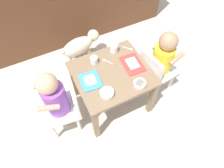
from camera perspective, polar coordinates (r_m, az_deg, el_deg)
ground_plane at (r=1.86m, az=0.00°, el=-5.16°), size 7.00×7.00×0.00m
kitchen_cabinet_back at (r=2.27m, az=-13.40°, el=22.36°), size 2.28×0.32×0.87m
dining_table at (r=1.55m, az=0.00°, el=1.66°), size 0.59×0.53×0.45m
seated_child_left at (r=1.44m, az=-16.12°, el=-4.07°), size 0.31×0.31×0.69m
seated_child_right at (r=1.68m, az=14.61°, el=7.50°), size 0.31×0.31×0.67m
dog at (r=2.06m, az=-9.34°, el=11.26°), size 0.45×0.23×0.32m
food_tray_left at (r=1.44m, az=-6.52°, el=1.07°), size 0.16×0.19×0.02m
food_tray_right at (r=1.55m, az=6.04°, el=6.05°), size 0.16×0.22×0.02m
water_cup_left at (r=1.62m, az=0.56°, el=10.48°), size 0.07×0.07×0.07m
water_cup_right at (r=1.54m, az=-5.38°, el=7.01°), size 0.06×0.06×0.06m
veggie_bowl_near at (r=1.36m, az=-1.52°, el=-2.73°), size 0.10×0.10×0.03m
cereal_bowl_right_side at (r=1.42m, az=8.19°, el=0.06°), size 0.09×0.09×0.03m
spoon_by_left_tray at (r=1.56m, az=-1.47°, el=6.76°), size 0.06×0.09×0.01m
spoon_by_right_tray at (r=1.67m, az=4.91°, el=10.47°), size 0.07×0.08×0.01m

